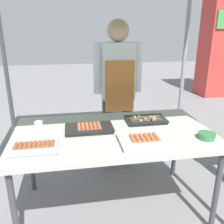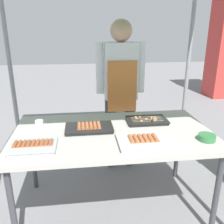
{
  "view_description": "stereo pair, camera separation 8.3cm",
  "coord_description": "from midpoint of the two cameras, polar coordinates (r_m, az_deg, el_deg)",
  "views": [
    {
      "loc": [
        -0.32,
        -1.81,
        1.56
      ],
      "look_at": [
        0.0,
        0.05,
        0.9
      ],
      "focal_mm": 39.56,
      "sensor_mm": 36.0,
      "label": 1
    },
    {
      "loc": [
        -0.24,
        -1.83,
        1.56
      ],
      "look_at": [
        0.0,
        0.05,
        0.9
      ],
      "focal_mm": 39.56,
      "sensor_mm": 36.0,
      "label": 2
    }
  ],
  "objects": [
    {
      "name": "stall_table",
      "position": [
        2.04,
        -0.93,
        -5.86
      ],
      "size": [
        1.6,
        0.9,
        0.75
      ],
      "color": "#B7B2A8",
      "rests_on": "ground"
    },
    {
      "name": "drink_cup_near_edge",
      "position": [
        2.09,
        -17.67,
        -3.26
      ],
      "size": [
        0.07,
        0.07,
        0.09
      ],
      "primitive_type": "cylinder",
      "color": "white",
      "rests_on": "stall_table"
    },
    {
      "name": "condiment_bowl",
      "position": [
        2.0,
        19.9,
        -5.19
      ],
      "size": [
        0.13,
        0.13,
        0.05
      ],
      "primitive_type": "cylinder",
      "color": "#33723F",
      "rests_on": "stall_table"
    },
    {
      "name": "tray_spring_rolls",
      "position": [
        1.83,
        6.27,
        -6.49
      ],
      "size": [
        0.38,
        0.28,
        0.05
      ],
      "color": "silver",
      "rests_on": "stall_table"
    },
    {
      "name": "tray_pork_links",
      "position": [
        1.82,
        -18.75,
        -7.71
      ],
      "size": [
        0.33,
        0.25,
        0.05
      ],
      "color": "#ADADB2",
      "rests_on": "stall_table"
    },
    {
      "name": "ground_plane",
      "position": [
        2.42,
        -0.83,
        -21.0
      ],
      "size": [
        18.0,
        18.0,
        0.0
      ],
      "primitive_type": "plane",
      "color": "slate"
    },
    {
      "name": "tray_grilled_sausages",
      "position": [
        2.04,
        -6.46,
        -3.73
      ],
      "size": [
        0.39,
        0.23,
        0.05
      ],
      "color": "black",
      "rests_on": "stall_table"
    },
    {
      "name": "tray_meat_skewers",
      "position": [
        2.22,
        6.78,
        -1.84
      ],
      "size": [
        0.35,
        0.22,
        0.04
      ],
      "color": "black",
      "rests_on": "stall_table"
    },
    {
      "name": "vendor_woman",
      "position": [
        2.65,
        0.44,
        6.33
      ],
      "size": [
        0.52,
        0.23,
        1.63
      ],
      "rotation": [
        0.0,
        0.0,
        3.14
      ],
      "color": "#333842",
      "rests_on": "ground"
    },
    {
      "name": "neighbor_stall_right",
      "position": [
        6.3,
        23.93,
        13.12
      ],
      "size": [
        0.95,
        0.63,
        2.1
      ],
      "color": "#BF3833",
      "rests_on": "ground"
    }
  ]
}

